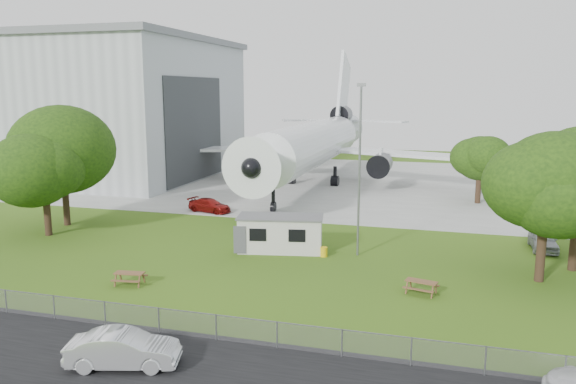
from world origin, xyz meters
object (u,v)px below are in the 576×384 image
(airliner, at_px, (315,142))
(car_centre_sedan, at_px, (123,350))
(picnic_west, at_px, (130,284))
(hangar, at_px, (68,106))
(site_cabin, at_px, (281,233))
(picnic_east, at_px, (421,293))

(airliner, relative_size, car_centre_sedan, 10.08)
(car_centre_sedan, bearing_deg, picnic_west, 14.58)
(hangar, bearing_deg, site_cabin, -36.71)
(airliner, bearing_deg, picnic_east, -67.58)
(hangar, distance_m, airliner, 36.21)
(airliner, distance_m, site_cabin, 30.70)
(site_cabin, xyz_separation_m, picnic_west, (-6.73, -9.53, -1.31))
(hangar, bearing_deg, car_centre_sedan, -51.32)
(picnic_east, xyz_separation_m, car_centre_sedan, (-11.76, -12.51, 0.78))
(hangar, relative_size, airliner, 0.90)
(hangar, height_order, picnic_east, hangar)
(airliner, height_order, car_centre_sedan, airliner)
(site_cabin, relative_size, picnic_west, 3.86)
(site_cabin, bearing_deg, airliner, 98.65)
(airliner, distance_m, picnic_west, 40.03)
(hangar, bearing_deg, picnic_east, -35.57)
(site_cabin, bearing_deg, picnic_west, -125.22)
(airliner, distance_m, picnic_east, 39.62)
(site_cabin, bearing_deg, picnic_east, -30.82)
(site_cabin, distance_m, car_centre_sedan, 18.77)
(site_cabin, xyz_separation_m, car_centre_sedan, (-1.36, -18.71, -0.53))
(picnic_east, height_order, car_centre_sedan, car_centre_sedan)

